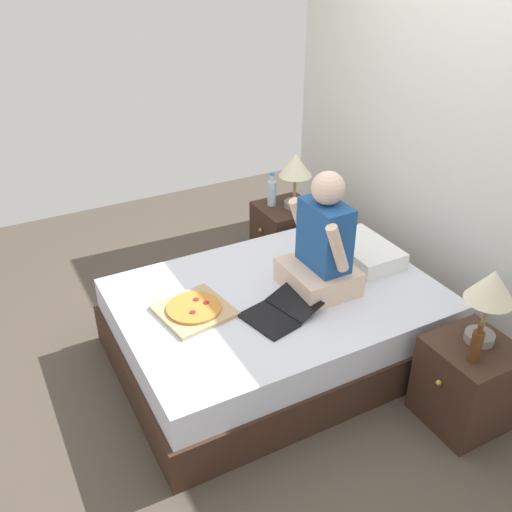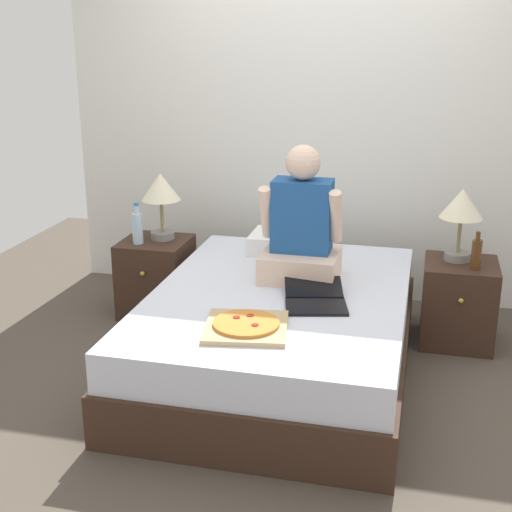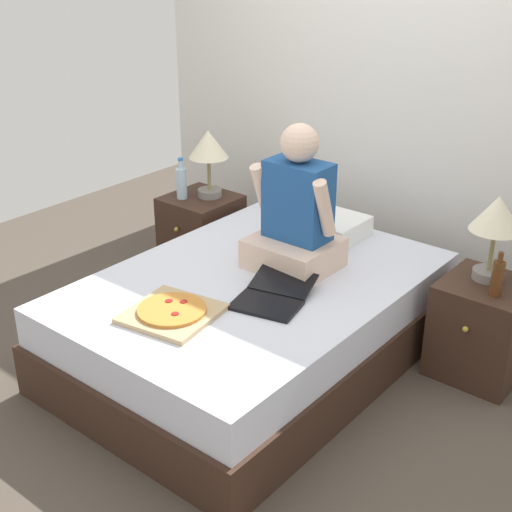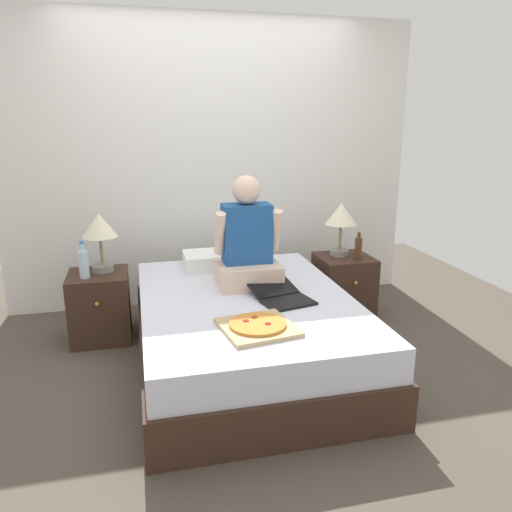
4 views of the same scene
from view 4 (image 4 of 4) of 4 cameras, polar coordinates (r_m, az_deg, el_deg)
The scene contains 13 objects.
ground_plane at distance 3.58m, azimuth -1.11°, elevation -12.02°, with size 5.64×5.64×0.00m, color #4C4238.
wall_back at distance 4.53m, azimuth -5.01°, elevation 10.39°, with size 3.64×0.12×2.50m, color silver.
bed at distance 3.47m, azimuth -1.13°, elevation -8.49°, with size 1.43×2.02×0.49m.
nightstand_left at distance 4.02m, azimuth -17.38°, elevation -5.48°, with size 0.44×0.47×0.52m.
lamp_on_left_nightstand at distance 3.90m, azimuth -17.45°, elevation 2.92°, with size 0.26×0.26×0.45m.
water_bottle at distance 3.82m, azimuth -19.10°, elevation -0.80°, with size 0.07×0.07×0.28m.
nightstand_right at distance 4.34m, azimuth 9.97°, elevation -3.39°, with size 0.44×0.47×0.52m.
lamp_on_right_nightstand at distance 4.22m, azimuth 9.70°, elevation 4.35°, with size 0.26×0.26×0.45m.
beer_bottle at distance 4.18m, azimuth 11.62°, elevation 0.90°, with size 0.06×0.06×0.23m.
pillow at distance 4.03m, azimuth -4.50°, elevation -0.42°, with size 0.52×0.34×0.12m, color white.
person_seated at distance 3.56m, azimuth -1.02°, elevation 1.25°, with size 0.47×0.40×0.78m.
laptop at distance 3.31m, azimuth 3.10°, elevation -4.74°, with size 0.40×0.48×0.07m.
pizza_box at distance 2.87m, azimuth 0.19°, elevation -8.05°, with size 0.46×0.46×0.05m.
Camera 4 is at (-0.68, -3.09, 1.66)m, focal length 35.00 mm.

